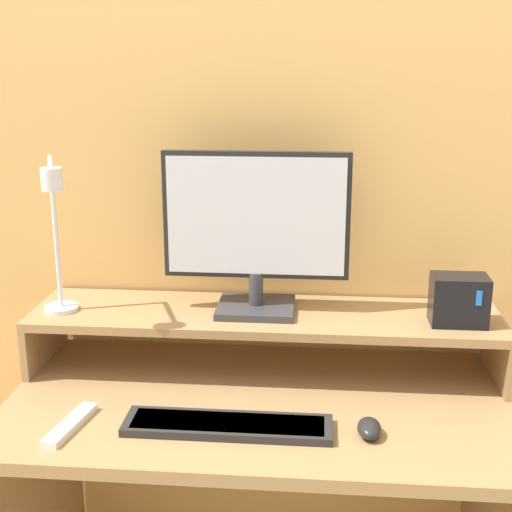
{
  "coord_description": "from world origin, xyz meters",
  "views": [
    {
      "loc": [
        0.13,
        -1.2,
        1.49
      ],
      "look_at": [
        -0.01,
        0.35,
        1.05
      ],
      "focal_mm": 50.0,
      "sensor_mm": 36.0,
      "label": 1
    }
  ],
  "objects_px": {
    "monitor": "(256,229)",
    "remote_control": "(70,424)",
    "keyboard": "(228,425)",
    "desk_lamp": "(56,233)",
    "mouse": "(369,428)",
    "router_dock": "(459,300)"
  },
  "relations": [
    {
      "from": "desk_lamp",
      "to": "keyboard",
      "type": "bearing_deg",
      "value": -26.56
    },
    {
      "from": "desk_lamp",
      "to": "router_dock",
      "type": "xyz_separation_m",
      "value": [
        0.96,
        0.06,
        -0.16
      ]
    },
    {
      "from": "monitor",
      "to": "remote_control",
      "type": "bearing_deg",
      "value": -136.57
    },
    {
      "from": "monitor",
      "to": "mouse",
      "type": "xyz_separation_m",
      "value": [
        0.27,
        -0.33,
        -0.35
      ]
    },
    {
      "from": "mouse",
      "to": "remote_control",
      "type": "height_order",
      "value": "mouse"
    },
    {
      "from": "monitor",
      "to": "remote_control",
      "type": "distance_m",
      "value": 0.63
    },
    {
      "from": "keyboard",
      "to": "mouse",
      "type": "height_order",
      "value": "mouse"
    },
    {
      "from": "keyboard",
      "to": "remote_control",
      "type": "xyz_separation_m",
      "value": [
        -0.34,
        -0.02,
        -0.0
      ]
    },
    {
      "from": "desk_lamp",
      "to": "remote_control",
      "type": "xyz_separation_m",
      "value": [
        0.09,
        -0.24,
        -0.37
      ]
    },
    {
      "from": "router_dock",
      "to": "mouse",
      "type": "height_order",
      "value": "router_dock"
    },
    {
      "from": "mouse",
      "to": "monitor",
      "type": "bearing_deg",
      "value": 129.42
    },
    {
      "from": "desk_lamp",
      "to": "remote_control",
      "type": "distance_m",
      "value": 0.45
    },
    {
      "from": "router_dock",
      "to": "remote_control",
      "type": "height_order",
      "value": "router_dock"
    },
    {
      "from": "monitor",
      "to": "desk_lamp",
      "type": "bearing_deg",
      "value": -166.53
    },
    {
      "from": "monitor",
      "to": "mouse",
      "type": "height_order",
      "value": "monitor"
    },
    {
      "from": "remote_control",
      "to": "desk_lamp",
      "type": "bearing_deg",
      "value": 111.14
    },
    {
      "from": "monitor",
      "to": "mouse",
      "type": "distance_m",
      "value": 0.55
    },
    {
      "from": "mouse",
      "to": "remote_control",
      "type": "distance_m",
      "value": 0.64
    },
    {
      "from": "keyboard",
      "to": "mouse",
      "type": "distance_m",
      "value": 0.3
    },
    {
      "from": "monitor",
      "to": "router_dock",
      "type": "xyz_separation_m",
      "value": [
        0.49,
        -0.05,
        -0.15
      ]
    },
    {
      "from": "router_dock",
      "to": "remote_control",
      "type": "xyz_separation_m",
      "value": [
        -0.87,
        -0.31,
        -0.21
      ]
    },
    {
      "from": "router_dock",
      "to": "keyboard",
      "type": "xyz_separation_m",
      "value": [
        -0.52,
        -0.28,
        -0.2
      ]
    }
  ]
}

